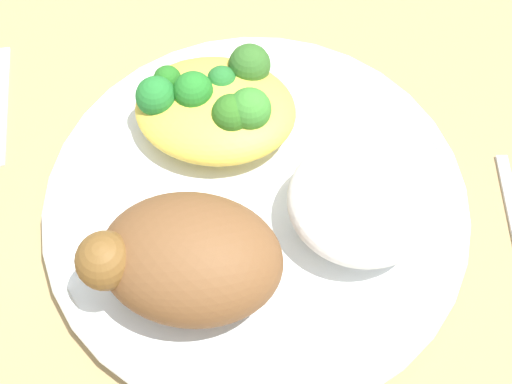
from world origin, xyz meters
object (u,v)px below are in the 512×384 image
object	(u,v)px
plate	(256,205)
rice_pile	(362,201)
roasted_chicken	(186,259)
mac_cheese_with_broccoli	(215,104)

from	to	relation	value
plate	rice_pile	world-z (taller)	rice_pile
roasted_chicken	rice_pile	xyz separation A→B (m)	(-0.10, -0.06, -0.01)
roasted_chicken	rice_pile	size ratio (longest dim) A/B	1.25
rice_pile	mac_cheese_with_broccoli	distance (m)	0.12
plate	rice_pile	xyz separation A→B (m)	(-0.07, 0.01, 0.03)
mac_cheese_with_broccoli	plate	bearing A→B (deg)	120.76
roasted_chicken	rice_pile	world-z (taller)	roasted_chicken
rice_pile	mac_cheese_with_broccoli	size ratio (longest dim) A/B	0.85
roasted_chicken	mac_cheese_with_broccoli	size ratio (longest dim) A/B	1.06
plate	mac_cheese_with_broccoli	distance (m)	0.08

